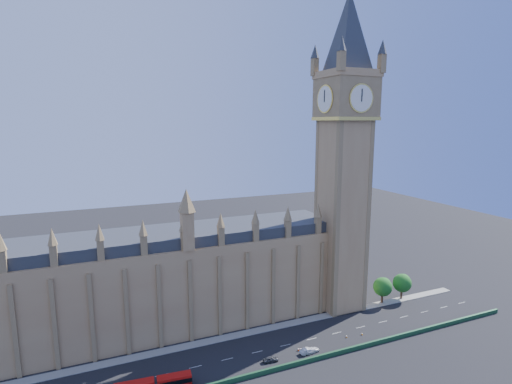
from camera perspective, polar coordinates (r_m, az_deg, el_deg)
name	(u,v)px	position (r m, az deg, el deg)	size (l,w,h in m)	color
ground	(242,356)	(107.77, -1.95, -22.32)	(400.00, 400.00, 0.00)	black
palace_westminster	(127,286)	(115.99, -18.01, -12.67)	(120.00, 20.00, 28.00)	#9D764C
elizabeth_tower	(345,132)	(121.64, 12.56, 8.32)	(20.59, 20.59, 105.00)	#9D764C
bridge_parapet	(256,374)	(100.46, 0.07, -24.56)	(160.00, 0.60, 1.20)	#1E4C2D
kerb_north	(230,337)	(115.39, -3.75, -19.93)	(160.00, 3.00, 0.16)	gray
tree_east_near	(383,286)	(137.55, 17.70, -12.70)	(6.00, 6.00, 8.50)	#382619
tree_east_far	(403,282)	(142.61, 20.20, -12.02)	(6.00, 6.00, 8.50)	#382619
car_grey	(271,359)	(105.26, 2.11, -22.77)	(1.52, 3.78, 1.29)	#3B3D42
car_silver	(308,351)	(108.94, 7.40, -21.57)	(1.50, 4.31, 1.42)	#A4A7AC
car_white	(312,350)	(109.54, 8.02, -21.47)	(1.67, 4.11, 1.19)	white
cone_a	(299,349)	(109.92, 6.11, -21.44)	(0.60, 0.60, 0.74)	black
cone_b	(301,349)	(109.96, 6.45, -21.43)	(0.52, 0.52, 0.77)	black
cone_c	(347,336)	(117.46, 12.82, -19.46)	(0.51, 0.51, 0.65)	black
cone_d	(362,334)	(119.58, 14.91, -18.99)	(0.46, 0.46, 0.65)	black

